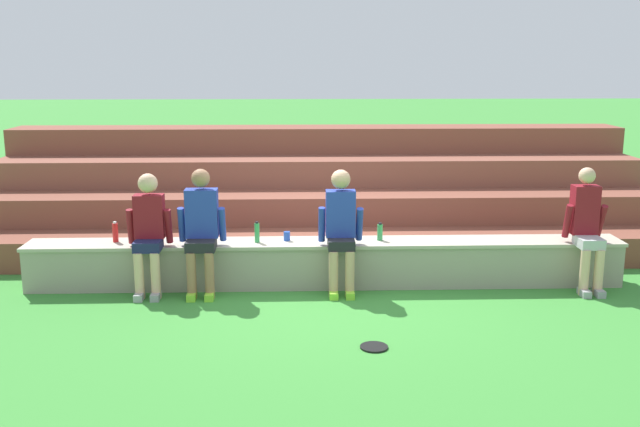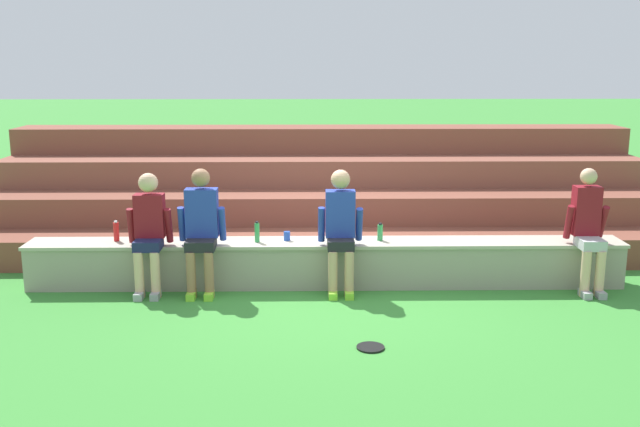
% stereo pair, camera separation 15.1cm
% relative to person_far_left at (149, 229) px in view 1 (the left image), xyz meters
% --- Properties ---
extents(ground_plane, '(80.00, 80.00, 0.00)m').
position_rel_person_far_left_xyz_m(ground_plane, '(2.08, 0.01, -0.78)').
color(ground_plane, '#388433').
extents(stone_seating_wall, '(7.24, 0.53, 0.55)m').
position_rel_person_far_left_xyz_m(stone_seating_wall, '(2.08, 0.25, -0.49)').
color(stone_seating_wall, gray).
rests_on(stone_seating_wall, ground).
extents(brick_bleachers, '(9.82, 3.16, 1.63)m').
position_rel_person_far_left_xyz_m(brick_bleachers, '(2.08, 2.78, -0.17)').
color(brick_bleachers, brown).
rests_on(brick_bleachers, ground).
extents(person_far_left, '(0.52, 0.55, 1.42)m').
position_rel_person_far_left_xyz_m(person_far_left, '(0.00, 0.00, 0.00)').
color(person_far_left, '#DBAD89').
rests_on(person_far_left, ground).
extents(person_left_of_center, '(0.56, 0.56, 1.47)m').
position_rel_person_far_left_xyz_m(person_left_of_center, '(0.61, 0.00, 0.02)').
color(person_left_of_center, '#996B4C').
rests_on(person_left_of_center, ground).
extents(person_center, '(0.53, 0.54, 1.46)m').
position_rel_person_far_left_xyz_m(person_center, '(2.25, -0.01, 0.02)').
color(person_center, tan).
rests_on(person_center, ground).
extents(person_right_of_center, '(0.49, 0.60, 1.47)m').
position_rel_person_far_left_xyz_m(person_right_of_center, '(5.19, 0.00, -0.00)').
color(person_right_of_center, '#DBAD89').
rests_on(person_right_of_center, ground).
extents(water_bottle_mid_left, '(0.06, 0.06, 0.26)m').
position_rel_person_far_left_xyz_m(water_bottle_mid_left, '(1.25, 0.23, -0.10)').
color(water_bottle_mid_left, green).
rests_on(water_bottle_mid_left, stone_seating_wall).
extents(water_bottle_mid_right, '(0.07, 0.07, 0.22)m').
position_rel_person_far_left_xyz_m(water_bottle_mid_right, '(2.75, 0.28, -0.12)').
color(water_bottle_mid_right, green).
rests_on(water_bottle_mid_right, stone_seating_wall).
extents(water_bottle_near_right, '(0.07, 0.07, 0.25)m').
position_rel_person_far_left_xyz_m(water_bottle_near_right, '(-0.46, 0.30, -0.11)').
color(water_bottle_near_right, red).
rests_on(water_bottle_near_right, stone_seating_wall).
extents(plastic_cup_right_end, '(0.08, 0.08, 0.11)m').
position_rel_person_far_left_xyz_m(plastic_cup_right_end, '(1.61, 0.30, -0.17)').
color(plastic_cup_right_end, blue).
rests_on(plastic_cup_right_end, stone_seating_wall).
extents(frisbee, '(0.27, 0.27, 0.02)m').
position_rel_person_far_left_xyz_m(frisbee, '(2.47, -1.76, -0.77)').
color(frisbee, black).
rests_on(frisbee, ground).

